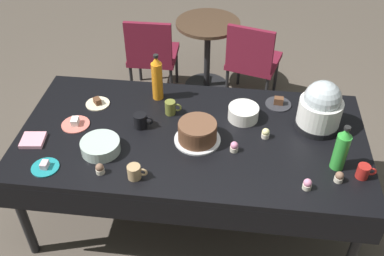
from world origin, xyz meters
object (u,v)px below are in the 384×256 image
cupcake_vanilla (339,177)px  coffee_mug_red (364,171)px  slow_cooker (321,107)px  dessert_plate_teal (45,167)px  coffee_mug_black (141,121)px  ceramic_snack_bowl (243,113)px  soda_bottle_orange_juice (157,78)px  cupcake_lemon (100,169)px  glass_salad_bowl (101,146)px  coffee_mug_olive (171,108)px  cupcake_rose (266,133)px  dessert_plate_charcoal (278,103)px  cupcake_cocoa (234,147)px  soda_bottle_lime_soda (341,149)px  potluck_table (192,141)px  maroon_chair_left (152,52)px  frosted_layer_cake (197,132)px  dessert_plate_coral (75,124)px  dessert_plate_cream (98,103)px  maroon_chair_right (252,59)px  round_cafe_table (208,43)px  coffee_mug_tan (135,172)px  cupcake_mint (307,184)px

cupcake_vanilla → coffee_mug_red: coffee_mug_red is taller
slow_cooker → dessert_plate_teal: slow_cooker is taller
coffee_mug_black → coffee_mug_red: 1.37m
ceramic_snack_bowl → soda_bottle_orange_juice: bearing=164.7°
dessert_plate_teal → slow_cooker: bearing=19.8°
slow_cooker → cupcake_lemon: size_ratio=5.01×
glass_salad_bowl → coffee_mug_olive: bearing=49.0°
cupcake_vanilla → cupcake_rose: bearing=140.9°
glass_salad_bowl → dessert_plate_charcoal: bearing=29.2°
cupcake_cocoa → soda_bottle_lime_soda: 0.61m
cupcake_cocoa → soda_bottle_orange_juice: (-0.56, 0.49, 0.13)m
cupcake_rose → coffee_mug_red: coffee_mug_red is taller
potluck_table → soda_bottle_lime_soda: size_ratio=7.32×
soda_bottle_lime_soda → maroon_chair_left: 2.18m
frosted_layer_cake → dessert_plate_coral: bearing=176.1°
cupcake_cocoa → cupcake_rose: bearing=38.3°
cupcake_cocoa → coffee_mug_red: bearing=-10.2°
dessert_plate_cream → coffee_mug_olive: coffee_mug_olive is taller
coffee_mug_red → maroon_chair_left: size_ratio=0.13×
frosted_layer_cake → maroon_chair_right: size_ratio=0.34×
slow_cooker → maroon_chair_right: slow_cooker is taller
dessert_plate_coral → coffee_mug_black: size_ratio=1.43×
dessert_plate_teal → coffee_mug_red: bearing=4.7°
coffee_mug_olive → slow_cooker: bearing=-1.5°
dessert_plate_cream → soda_bottle_lime_soda: soda_bottle_lime_soda is taller
coffee_mug_olive → cupcake_vanilla: bearing=-25.9°
slow_cooker → dessert_plate_coral: slow_cooker is taller
dessert_plate_charcoal → coffee_mug_black: bearing=-158.6°
dessert_plate_coral → soda_bottle_lime_soda: soda_bottle_lime_soda is taller
dessert_plate_teal → coffee_mug_olive: size_ratio=1.44×
dessert_plate_teal → cupcake_lemon: size_ratio=2.40×
cupcake_rose → soda_bottle_orange_juice: soda_bottle_orange_juice is taller
dessert_plate_charcoal → dessert_plate_teal: 1.58m
slow_cooker → potluck_table: bearing=-167.8°
dessert_plate_cream → frosted_layer_cake: bearing=-22.0°
round_cafe_table → coffee_mug_red: bearing=-60.9°
dessert_plate_charcoal → coffee_mug_olive: coffee_mug_olive is taller
cupcake_rose → cupcake_cocoa: same height
frosted_layer_cake → dessert_plate_charcoal: 0.68m
soda_bottle_lime_soda → coffee_mug_black: (-1.21, 0.22, -0.09)m
frosted_layer_cake → coffee_mug_tan: (-0.32, -0.36, -0.02)m
soda_bottle_orange_juice → cupcake_vanilla: bearing=-30.2°
glass_salad_bowl → frosted_layer_cake: bearing=16.2°
slow_cooker → cupcake_mint: size_ratio=5.01×
coffee_mug_tan → soda_bottle_orange_juice: bearing=90.7°
dessert_plate_teal → ceramic_snack_bowl: bearing=28.2°
frosted_layer_cake → cupcake_cocoa: size_ratio=4.31×
glass_salad_bowl → coffee_mug_tan: coffee_mug_tan is taller
frosted_layer_cake → cupcake_vanilla: bearing=-16.8°
dessert_plate_teal → dessert_plate_coral: 0.41m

